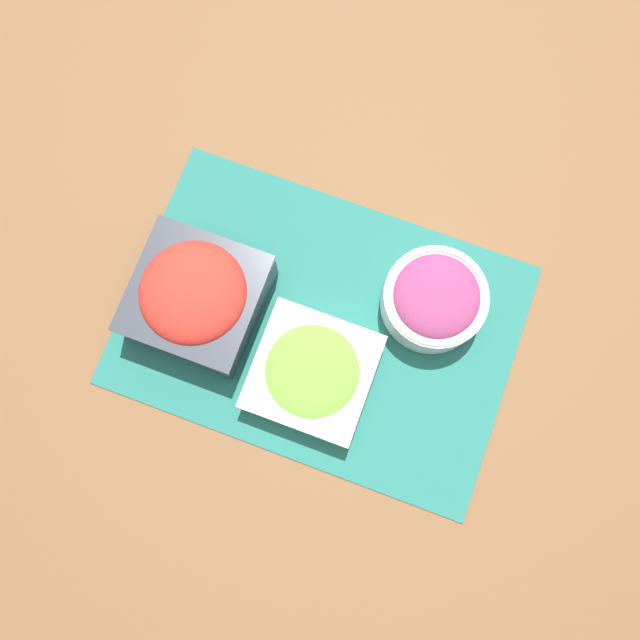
# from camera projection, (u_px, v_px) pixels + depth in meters

# --- Properties ---
(ground_plane) EXTENTS (3.00, 3.00, 0.00)m
(ground_plane) POSITION_uv_depth(u_px,v_px,m) (320.00, 325.00, 0.86)
(ground_plane) COLOR brown
(placemat) EXTENTS (0.53, 0.37, 0.00)m
(placemat) POSITION_uv_depth(u_px,v_px,m) (320.00, 324.00, 0.86)
(placemat) COLOR #236B60
(placemat) RESTS_ON ground_plane
(lettuce_bowl) EXTENTS (0.15, 0.15, 0.05)m
(lettuce_bowl) POSITION_uv_depth(u_px,v_px,m) (312.00, 372.00, 0.82)
(lettuce_bowl) COLOR white
(lettuce_bowl) RESTS_ON placemat
(onion_bowl) EXTENTS (0.14, 0.14, 0.07)m
(onion_bowl) POSITION_uv_depth(u_px,v_px,m) (435.00, 299.00, 0.83)
(onion_bowl) COLOR silver
(onion_bowl) RESTS_ON placemat
(tomato_bowl) EXTENTS (0.17, 0.17, 0.09)m
(tomato_bowl) POSITION_uv_depth(u_px,v_px,m) (196.00, 296.00, 0.82)
(tomato_bowl) COLOR #333842
(tomato_bowl) RESTS_ON placemat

